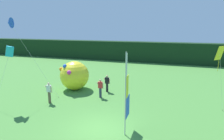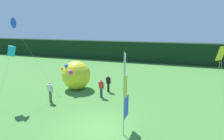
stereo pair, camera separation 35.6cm
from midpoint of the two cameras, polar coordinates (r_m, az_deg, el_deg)
name	(u,v)px [view 1 (the left image)]	position (r m, az deg, el deg)	size (l,w,h in m)	color
ground_plane	(99,128)	(12.19, -4.90, -16.94)	(120.00, 120.00, 0.00)	#478438
distant_treeline	(150,52)	(34.27, 10.90, 5.28)	(80.00, 2.40, 3.47)	black
banner_flag	(127,95)	(10.83, 3.47, -7.50)	(0.06, 1.03, 4.77)	#B7B7BC
person_near_banner	(49,92)	(16.33, -18.82, -6.24)	(0.55, 0.48, 1.71)	brown
person_mid_field	(77,74)	(21.68, -10.96, -1.21)	(0.55, 0.48, 1.68)	brown
person_far_left	(107,83)	(18.08, -2.04, -3.88)	(0.55, 0.48, 1.62)	black
person_far_right	(100,88)	(16.66, -4.11, -5.34)	(0.55, 0.48, 1.64)	#2D334C
inflatable_balloon	(75,75)	(19.03, -11.63, -1.61)	(2.80, 2.85, 2.80)	yellow
kite_blue_delta_0	(10,23)	(17.15, -28.70, 12.16)	(3.13, 2.08, 6.75)	brown
kite_cyan_box_1	(10,52)	(16.11, -28.76, 4.85)	(1.44, 1.48, 4.68)	brown
kite_yellow_diamond_2	(220,56)	(13.85, 28.81, 3.78)	(1.27, 1.82, 4.86)	brown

